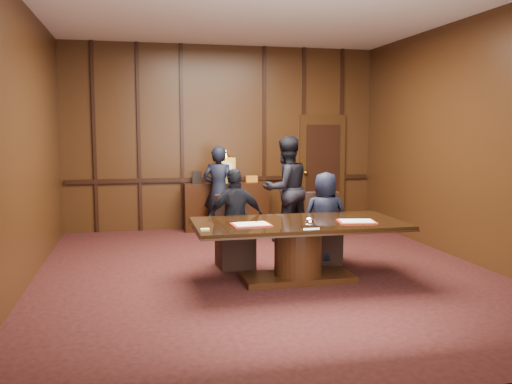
% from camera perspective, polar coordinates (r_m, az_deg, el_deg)
% --- Properties ---
extents(room, '(7.00, 7.04, 3.50)m').
position_cam_1_polar(room, '(7.24, 1.40, 5.15)').
color(room, black).
rests_on(room, ground).
extents(sideboard, '(1.60, 0.45, 1.54)m').
position_cam_1_polar(sideboard, '(10.38, -3.16, -1.28)').
color(sideboard, black).
rests_on(sideboard, ground).
extents(conference_table, '(2.62, 1.32, 0.76)m').
position_cam_1_polar(conference_table, '(6.86, 4.45, -5.18)').
color(conference_table, black).
rests_on(conference_table, ground).
extents(folder_left, '(0.48, 0.35, 0.02)m').
position_cam_1_polar(folder_left, '(6.54, -0.52, -3.43)').
color(folder_left, '#B62010').
rests_on(folder_left, conference_table).
extents(folder_right, '(0.51, 0.40, 0.02)m').
position_cam_1_polar(folder_right, '(6.87, 10.54, -3.06)').
color(folder_right, '#B62010').
rests_on(folder_right, conference_table).
extents(inkstand, '(0.20, 0.14, 0.12)m').
position_cam_1_polar(inkstand, '(6.38, 5.67, -3.29)').
color(inkstand, white).
rests_on(inkstand, conference_table).
extents(notepad, '(0.10, 0.07, 0.01)m').
position_cam_1_polar(notepad, '(6.26, -5.41, -3.92)').
color(notepad, '#E0DA6D').
rests_on(notepad, conference_table).
extents(chair_left, '(0.51, 0.51, 0.99)m').
position_cam_1_polar(chair_left, '(7.58, -2.26, -5.69)').
color(chair_left, black).
rests_on(chair_left, ground).
extents(chair_right, '(0.57, 0.57, 0.99)m').
position_cam_1_polar(chair_right, '(7.92, 7.12, -5.21)').
color(chair_right, black).
rests_on(chair_right, ground).
extents(signatory_left, '(0.84, 0.43, 1.38)m').
position_cam_1_polar(signatory_left, '(7.44, -2.15, -2.82)').
color(signatory_left, black).
rests_on(signatory_left, ground).
extents(signatory_right, '(0.71, 0.54, 1.31)m').
position_cam_1_polar(signatory_right, '(7.78, 7.31, -2.71)').
color(signatory_right, black).
rests_on(signatory_right, ground).
extents(witness_left, '(0.69, 0.59, 1.61)m').
position_cam_1_polar(witness_left, '(9.82, -3.93, 0.16)').
color(witness_left, black).
rests_on(witness_left, ground).
extents(witness_right, '(1.04, 0.91, 1.79)m').
position_cam_1_polar(witness_right, '(9.24, 3.17, 0.31)').
color(witness_right, black).
rests_on(witness_right, ground).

